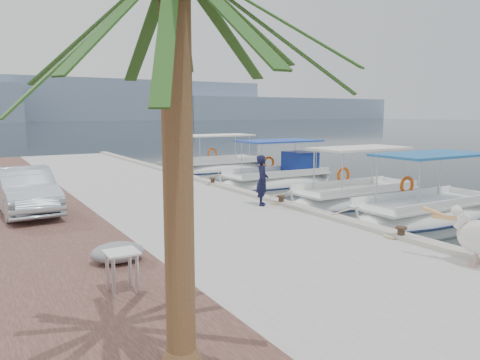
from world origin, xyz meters
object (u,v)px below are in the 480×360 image
Objects in this scene: pelican at (476,236)px; fisherman at (262,180)px; fishing_caique_d at (278,181)px; parked_car at (25,190)px; fishing_caique_c at (355,200)px; fishing_caique_b at (425,216)px; fishing_caique_e at (216,169)px.

fisherman is at bearing 92.24° from pelican.
parked_car is (-11.83, -3.27, 1.00)m from fishing_caique_d.
fishing_caique_b is at bearing -89.25° from fishing_caique_c.
fishing_caique_b is 1.00× the size of fishing_caique_d.
fishing_caique_d is 14.20m from pelican.
fishing_caique_e is (0.19, 12.14, -0.00)m from fishing_caique_c.
fishing_caique_c is at bearing -13.57° from parked_car.
fisherman is at bearing -111.26° from fishing_caique_e.
fishing_caique_d is 1.55× the size of parked_car.
pelican is 0.36× the size of parked_car.
fishing_caique_c reaches higher than parked_car.
fishing_caique_e reaches higher than parked_car.
fishing_caique_c is 1.53× the size of parked_car.
fishing_caique_e reaches higher than fisherman.
pelican is at bearing -134.13° from fishing_caique_b.
fishing_caique_e is at bearing 76.99° from pelican.
fishing_caique_b and fishing_caique_e have the same top height.
parked_car is (-11.66, 2.24, 1.07)m from fishing_caique_c.
fishing_caique_b is 3.90× the size of fisherman.
fishing_caique_c is 5.52m from fishing_caique_d.
parked_car is (-7.22, 10.13, 0.08)m from pelican.
fishing_caique_d reaches higher than parked_car.
fishing_caique_c is 12.14m from fishing_caique_e.
parked_car is at bearing -140.13° from fishing_caique_e.
fishing_caique_b is at bearing 45.87° from pelican.
fishing_caique_b is 12.98m from parked_car.
fishing_caique_e is 4.50× the size of pelican.
fishing_caique_c reaches higher than pelican.
fishing_caique_d is at bearing -90.20° from fishing_caique_e.
pelican is 7.40m from fisherman.
pelican is at bearing -142.92° from fisherman.
fishing_caique_b is 15.40m from fishing_caique_e.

